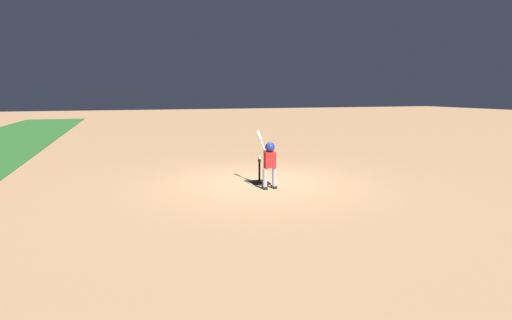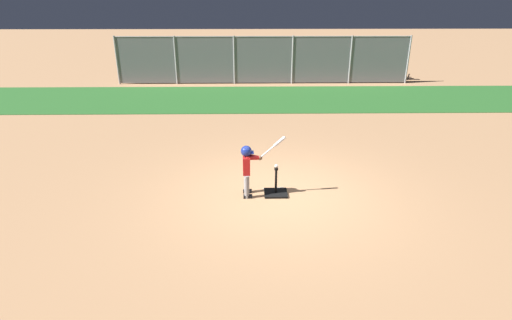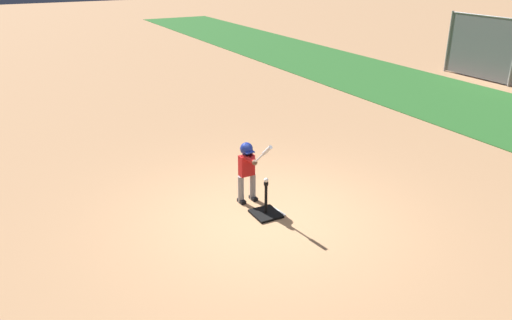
% 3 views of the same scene
% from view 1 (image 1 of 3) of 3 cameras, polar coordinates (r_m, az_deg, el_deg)
% --- Properties ---
extents(ground_plane, '(90.00, 90.00, 0.00)m').
position_cam_1_polar(ground_plane, '(9.91, 0.50, -3.19)').
color(ground_plane, '#AD7F56').
extents(home_plate, '(0.49, 0.49, 0.02)m').
position_cam_1_polar(home_plate, '(9.76, 0.32, -3.33)').
color(home_plate, white).
rests_on(home_plate, ground_plane).
extents(batting_tee, '(0.48, 0.43, 0.59)m').
position_cam_1_polar(batting_tee, '(9.76, 0.49, -2.96)').
color(batting_tee, black).
rests_on(batting_tee, ground_plane).
extents(batter_child, '(0.89, 0.34, 1.28)m').
position_cam_1_polar(batter_child, '(9.13, 1.89, 0.13)').
color(batter_child, gray).
rests_on(batter_child, ground_plane).
extents(baseball, '(0.07, 0.07, 0.07)m').
position_cam_1_polar(baseball, '(9.66, 0.50, 0.29)').
color(baseball, white).
rests_on(baseball, batting_tee).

